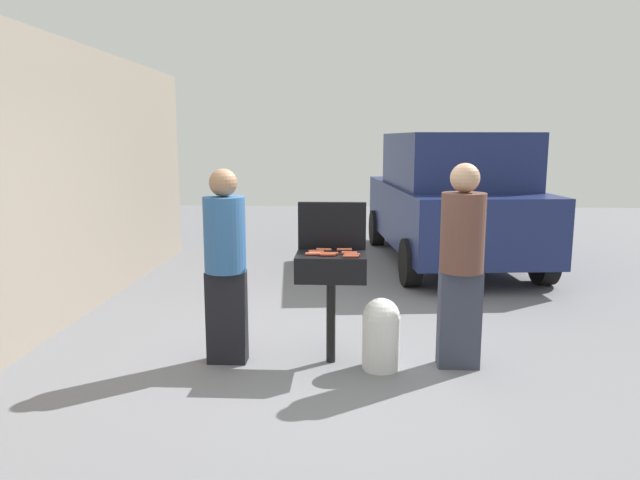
{
  "coord_description": "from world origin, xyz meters",
  "views": [
    {
      "loc": [
        0.2,
        -4.97,
        1.94
      ],
      "look_at": [
        -0.08,
        0.44,
        1.0
      ],
      "focal_mm": 32.93,
      "sensor_mm": 36.0,
      "label": 1
    }
  ],
  "objects_px": {
    "hot_dog_1": "(313,254)",
    "hot_dog_3": "(316,253)",
    "hot_dog_6": "(331,254)",
    "propane_tank": "(381,332)",
    "person_left": "(225,259)",
    "bbq_grill": "(331,271)",
    "hot_dog_9": "(324,250)",
    "hot_dog_5": "(349,253)",
    "hot_dog_7": "(352,255)",
    "hot_dog_4": "(351,256)",
    "person_right": "(462,259)",
    "hot_dog_2": "(344,250)",
    "hot_dog_8": "(316,251)",
    "hot_dog_0": "(328,255)",
    "parked_minivan": "(450,198)"
  },
  "relations": [
    {
      "from": "hot_dog_1",
      "to": "hot_dog_3",
      "type": "height_order",
      "value": "same"
    },
    {
      "from": "hot_dog_6",
      "to": "propane_tank",
      "type": "distance_m",
      "value": 0.79
    },
    {
      "from": "hot_dog_1",
      "to": "person_left",
      "type": "distance_m",
      "value": 0.76
    },
    {
      "from": "bbq_grill",
      "to": "hot_dog_9",
      "type": "bearing_deg",
      "value": 119.51
    },
    {
      "from": "hot_dog_1",
      "to": "person_left",
      "type": "height_order",
      "value": "person_left"
    },
    {
      "from": "hot_dog_5",
      "to": "person_left",
      "type": "distance_m",
      "value": 1.06
    },
    {
      "from": "bbq_grill",
      "to": "person_left",
      "type": "distance_m",
      "value": 0.91
    },
    {
      "from": "bbq_grill",
      "to": "hot_dog_9",
      "type": "xyz_separation_m",
      "value": [
        -0.07,
        0.12,
        0.16
      ]
    },
    {
      "from": "hot_dog_3",
      "to": "hot_dog_6",
      "type": "relative_size",
      "value": 1.0
    },
    {
      "from": "person_left",
      "to": "hot_dog_7",
      "type": "bearing_deg",
      "value": -6.73
    },
    {
      "from": "hot_dog_4",
      "to": "hot_dog_5",
      "type": "height_order",
      "value": "same"
    },
    {
      "from": "hot_dog_1",
      "to": "person_right",
      "type": "distance_m",
      "value": 1.25
    },
    {
      "from": "hot_dog_1",
      "to": "hot_dog_4",
      "type": "xyz_separation_m",
      "value": [
        0.32,
        -0.08,
        0.0
      ]
    },
    {
      "from": "hot_dog_7",
      "to": "person_left",
      "type": "distance_m",
      "value": 1.09
    },
    {
      "from": "bbq_grill",
      "to": "hot_dog_6",
      "type": "relative_size",
      "value": 7.45
    },
    {
      "from": "hot_dog_4",
      "to": "hot_dog_6",
      "type": "height_order",
      "value": "same"
    },
    {
      "from": "hot_dog_2",
      "to": "hot_dog_6",
      "type": "distance_m",
      "value": 0.22
    },
    {
      "from": "hot_dog_7",
      "to": "hot_dog_8",
      "type": "xyz_separation_m",
      "value": [
        -0.31,
        0.14,
        0.0
      ]
    },
    {
      "from": "bbq_grill",
      "to": "hot_dog_7",
      "type": "relative_size",
      "value": 7.45
    },
    {
      "from": "hot_dog_6",
      "to": "hot_dog_9",
      "type": "xyz_separation_m",
      "value": [
        -0.06,
        0.18,
        0.0
      ]
    },
    {
      "from": "hot_dog_0",
      "to": "hot_dog_5",
      "type": "height_order",
      "value": "same"
    },
    {
      "from": "hot_dog_2",
      "to": "hot_dog_5",
      "type": "height_order",
      "value": "same"
    },
    {
      "from": "person_left",
      "to": "person_right",
      "type": "relative_size",
      "value": 0.97
    },
    {
      "from": "hot_dog_0",
      "to": "hot_dog_9",
      "type": "distance_m",
      "value": 0.23
    },
    {
      "from": "person_left",
      "to": "hot_dog_1",
      "type": "bearing_deg",
      "value": -6.69
    },
    {
      "from": "hot_dog_7",
      "to": "hot_dog_9",
      "type": "height_order",
      "value": "same"
    },
    {
      "from": "hot_dog_4",
      "to": "hot_dog_7",
      "type": "relative_size",
      "value": 1.0
    },
    {
      "from": "parked_minivan",
      "to": "hot_dog_4",
      "type": "bearing_deg",
      "value": 65.12
    },
    {
      "from": "hot_dog_4",
      "to": "hot_dog_6",
      "type": "xyz_separation_m",
      "value": [
        -0.17,
        0.11,
        0.0
      ]
    },
    {
      "from": "hot_dog_7",
      "to": "person_left",
      "type": "bearing_deg",
      "value": 176.88
    },
    {
      "from": "bbq_grill",
      "to": "hot_dog_4",
      "type": "distance_m",
      "value": 0.29
    },
    {
      "from": "hot_dog_5",
      "to": "person_right",
      "type": "xyz_separation_m",
      "value": [
        0.94,
        -0.02,
        -0.04
      ]
    },
    {
      "from": "hot_dog_0",
      "to": "propane_tank",
      "type": "relative_size",
      "value": 0.21
    },
    {
      "from": "hot_dog_6",
      "to": "propane_tank",
      "type": "bearing_deg",
      "value": -9.99
    },
    {
      "from": "hot_dog_8",
      "to": "bbq_grill",
      "type": "bearing_deg",
      "value": -16.41
    },
    {
      "from": "hot_dog_3",
      "to": "person_right",
      "type": "bearing_deg",
      "value": -0.21
    },
    {
      "from": "hot_dog_7",
      "to": "propane_tank",
      "type": "height_order",
      "value": "hot_dog_7"
    },
    {
      "from": "hot_dog_1",
      "to": "parked_minivan",
      "type": "xyz_separation_m",
      "value": [
        1.87,
        4.39,
        0.04
      ]
    },
    {
      "from": "person_left",
      "to": "hot_dog_0",
      "type": "bearing_deg",
      "value": -8.1
    },
    {
      "from": "hot_dog_3",
      "to": "propane_tank",
      "type": "distance_m",
      "value": 0.87
    },
    {
      "from": "hot_dog_0",
      "to": "hot_dog_3",
      "type": "height_order",
      "value": "same"
    },
    {
      "from": "hot_dog_4",
      "to": "hot_dog_1",
      "type": "bearing_deg",
      "value": 165.41
    },
    {
      "from": "hot_dog_2",
      "to": "person_left",
      "type": "xyz_separation_m",
      "value": [
        -1.02,
        -0.17,
        -0.06
      ]
    },
    {
      "from": "bbq_grill",
      "to": "hot_dog_4",
      "type": "height_order",
      "value": "hot_dog_4"
    },
    {
      "from": "parked_minivan",
      "to": "person_left",
      "type": "bearing_deg",
      "value": 53.13
    },
    {
      "from": "hot_dog_4",
      "to": "hot_dog_7",
      "type": "bearing_deg",
      "value": 81.19
    },
    {
      "from": "hot_dog_4",
      "to": "propane_tank",
      "type": "height_order",
      "value": "hot_dog_4"
    },
    {
      "from": "hot_dog_1",
      "to": "hot_dog_3",
      "type": "xyz_separation_m",
      "value": [
        0.03,
        0.04,
        0.0
      ]
    },
    {
      "from": "hot_dog_2",
      "to": "propane_tank",
      "type": "bearing_deg",
      "value": -39.24
    },
    {
      "from": "hot_dog_1",
      "to": "hot_dog_8",
      "type": "bearing_deg",
      "value": 80.67
    }
  ]
}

